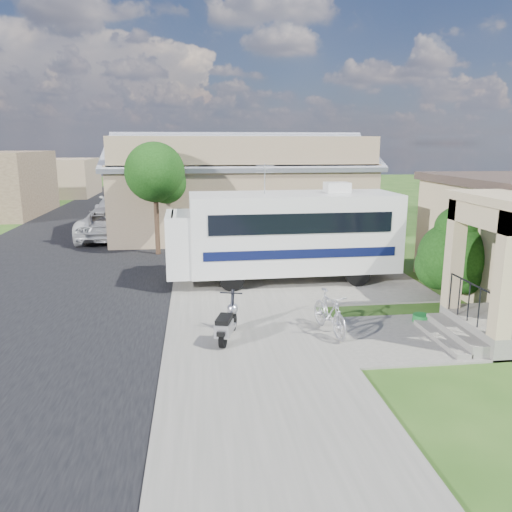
{
  "coord_description": "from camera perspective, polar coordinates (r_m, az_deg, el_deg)",
  "views": [
    {
      "loc": [
        -2.2,
        -11.53,
        4.5
      ],
      "look_at": [
        -0.5,
        2.5,
        1.3
      ],
      "focal_mm": 35.0,
      "sensor_mm": 36.0,
      "label": 1
    }
  ],
  "objects": [
    {
      "name": "shrub",
      "position": [
        15.49,
        21.81,
        0.33
      ],
      "size": [
        2.25,
        2.14,
        2.76
      ],
      "color": "black",
      "rests_on": "ground"
    },
    {
      "name": "bicycle",
      "position": [
        12.07,
        8.38,
        -6.66
      ],
      "size": [
        0.8,
        1.78,
        1.03
      ],
      "primitive_type": "imported",
      "rotation": [
        0.0,
        0.0,
        0.19
      ],
      "color": "#AFAEB6",
      "rests_on": "ground"
    },
    {
      "name": "walk_slab",
      "position": [
        12.56,
        18.28,
        -8.78
      ],
      "size": [
        4.0,
        3.0,
        0.05
      ],
      "primitive_type": "cube",
      "color": "#605E57",
      "rests_on": "ground"
    },
    {
      "name": "van",
      "position": [
        32.31,
        -14.92,
        6.03
      ],
      "size": [
        2.82,
        6.67,
        1.92
      ],
      "primitive_type": "imported",
      "rotation": [
        0.0,
        0.0,
        0.02
      ],
      "color": "silver",
      "rests_on": "ground"
    },
    {
      "name": "street_tree_c",
      "position": [
        39.63,
        -9.23,
        10.57
      ],
      "size": [
        2.44,
        2.4,
        4.42
      ],
      "color": "black",
      "rests_on": "ground"
    },
    {
      "name": "ground",
      "position": [
        12.57,
        3.68,
        -8.24
      ],
      "size": [
        120.0,
        120.0,
        0.0
      ],
      "primitive_type": "plane",
      "color": "#204412"
    },
    {
      "name": "street_slab",
      "position": [
        22.62,
        -20.31,
        0.5
      ],
      "size": [
        9.0,
        80.0,
        0.02
      ],
      "primitive_type": "cube",
      "color": "black",
      "rests_on": "ground"
    },
    {
      "name": "garden_hose",
      "position": [
        13.51,
        18.39,
        -6.92
      ],
      "size": [
        0.45,
        0.45,
        0.2
      ],
      "primitive_type": "cylinder",
      "color": "#135F23",
      "rests_on": "ground"
    },
    {
      "name": "pickup_truck",
      "position": [
        25.1,
        -16.26,
        3.69
      ],
      "size": [
        2.57,
        5.54,
        1.54
      ],
      "primitive_type": "imported",
      "rotation": [
        0.0,
        0.0,
        3.14
      ],
      "color": "silver",
      "rests_on": "ground"
    },
    {
      "name": "driveway_slab",
      "position": [
        17.05,
        5.88,
        -2.53
      ],
      "size": [
        7.0,
        6.0,
        0.05
      ],
      "primitive_type": "cube",
      "color": "#605E57",
      "rests_on": "ground"
    },
    {
      "name": "sidewalk_slab",
      "position": [
        22.02,
        -3.64,
        1.02
      ],
      "size": [
        4.0,
        80.0,
        0.06
      ],
      "primitive_type": "cube",
      "color": "#605E57",
      "rests_on": "ground"
    },
    {
      "name": "warehouse",
      "position": [
        25.71,
        -1.99,
        7.14
      ],
      "size": [
        12.5,
        8.4,
        5.04
      ],
      "color": "#867054",
      "rests_on": "ground"
    },
    {
      "name": "distant_bldg_near",
      "position": [
        47.38,
        -22.82,
        8.26
      ],
      "size": [
        8.0,
        7.0,
        3.2
      ],
      "primitive_type": "cube",
      "color": "#867054",
      "rests_on": "ground"
    },
    {
      "name": "scooter",
      "position": [
        11.54,
        -3.34,
        -7.75
      ],
      "size": [
        0.73,
        1.53,
        1.02
      ],
      "rotation": [
        0.0,
        0.0,
        -0.28
      ],
      "color": "black",
      "rests_on": "ground"
    },
    {
      "name": "street_tree_a",
      "position": [
        20.67,
        -11.2,
        9.05
      ],
      "size": [
        2.44,
        2.4,
        4.58
      ],
      "color": "black",
      "rests_on": "ground"
    },
    {
      "name": "street_tree_b",
      "position": [
        30.64,
        -9.88,
        10.5
      ],
      "size": [
        2.44,
        2.4,
        4.73
      ],
      "color": "black",
      "rests_on": "ground"
    },
    {
      "name": "motorhome",
      "position": [
        16.39,
        3.3,
        2.7
      ],
      "size": [
        7.52,
        2.58,
        3.83
      ],
      "rotation": [
        0.0,
        0.0,
        0.02
      ],
      "color": "silver",
      "rests_on": "ground"
    }
  ]
}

